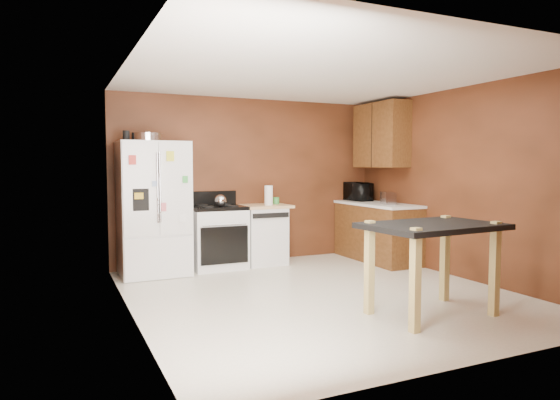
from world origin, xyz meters
TOP-DOWN VIEW (x-y plane):
  - floor at (0.00, 0.00)m, footprint 4.50×4.50m
  - ceiling at (0.00, 0.00)m, footprint 4.50×4.50m
  - wall_back at (0.00, 2.25)m, footprint 4.20×0.00m
  - wall_front at (0.00, -2.25)m, footprint 4.20×0.00m
  - wall_left at (-2.10, 0.00)m, footprint 0.00×4.50m
  - wall_right at (2.10, 0.00)m, footprint 0.00×4.50m
  - roasting_pan at (-1.62, 1.86)m, footprint 0.43×0.43m
  - pen_cup at (-1.90, 1.80)m, footprint 0.09×0.09m
  - kettle at (-0.63, 1.79)m, footprint 0.17×0.17m
  - paper_towel at (0.14, 1.86)m, footprint 0.13×0.13m
  - green_canister at (0.33, 2.02)m, footprint 0.10×0.10m
  - toaster at (1.76, 1.13)m, footprint 0.23×0.30m
  - microwave at (1.81, 2.00)m, footprint 0.35×0.50m
  - refrigerator at (-1.55, 1.86)m, footprint 0.90×0.80m
  - gas_range at (-0.64, 1.92)m, footprint 0.76×0.68m
  - dishwasher at (0.08, 1.95)m, footprint 0.78×0.63m
  - right_cabinets at (1.84, 1.48)m, footprint 0.63×1.58m
  - island at (0.61, -1.13)m, footprint 1.36×0.96m

SIDE VIEW (x-z plane):
  - floor at x=0.00m, z-range 0.00..0.00m
  - dishwasher at x=0.08m, z-range 0.01..0.90m
  - gas_range at x=-0.64m, z-range -0.09..1.01m
  - island at x=0.61m, z-range 0.31..1.25m
  - refrigerator at x=-1.55m, z-range 0.00..1.80m
  - right_cabinets at x=1.84m, z-range -0.32..2.13m
  - green_canister at x=0.33m, z-range 0.89..0.99m
  - kettle at x=-0.63m, z-range 0.90..1.07m
  - toaster at x=1.76m, z-range 0.90..1.09m
  - paper_towel at x=0.14m, z-range 0.89..1.18m
  - microwave at x=1.81m, z-range 0.90..1.17m
  - wall_back at x=0.00m, z-range -0.85..3.35m
  - wall_front at x=0.00m, z-range -0.85..3.35m
  - wall_left at x=-2.10m, z-range -1.00..3.50m
  - wall_right at x=2.10m, z-range -1.00..3.50m
  - roasting_pan at x=-1.62m, z-range 1.80..1.91m
  - pen_cup at x=-1.90m, z-range 1.80..1.93m
  - ceiling at x=0.00m, z-range 2.50..2.50m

